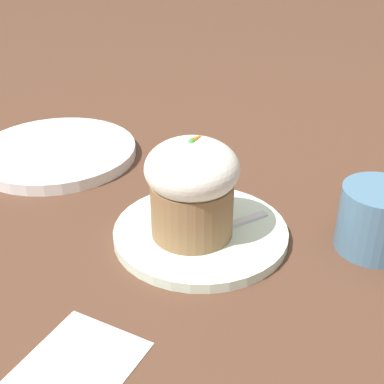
# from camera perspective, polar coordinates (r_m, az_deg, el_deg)

# --- Properties ---
(ground_plane) EXTENTS (4.00, 4.00, 0.00)m
(ground_plane) POSITION_cam_1_polar(r_m,az_deg,el_deg) (0.65, 0.92, -4.82)
(ground_plane) COLOR #513323
(dessert_plate) EXTENTS (0.21, 0.21, 0.01)m
(dessert_plate) POSITION_cam_1_polar(r_m,az_deg,el_deg) (0.65, 0.93, -4.36)
(dessert_plate) COLOR silver
(dessert_plate) RESTS_ON ground_plane
(carrot_cake) EXTENTS (0.11, 0.11, 0.12)m
(carrot_cake) POSITION_cam_1_polar(r_m,az_deg,el_deg) (0.60, 0.00, 0.59)
(carrot_cake) COLOR olive
(carrot_cake) RESTS_ON dessert_plate
(spoon) EXTENTS (0.11, 0.07, 0.01)m
(spoon) POSITION_cam_1_polar(r_m,az_deg,el_deg) (0.63, 2.42, -4.08)
(spoon) COLOR silver
(spoon) RESTS_ON dessert_plate
(coffee_cup) EXTENTS (0.12, 0.09, 0.08)m
(coffee_cup) POSITION_cam_1_polar(r_m,az_deg,el_deg) (0.65, 19.11, -2.64)
(coffee_cup) COLOR teal
(coffee_cup) RESTS_ON ground_plane
(side_plate) EXTENTS (0.25, 0.25, 0.02)m
(side_plate) POSITION_cam_1_polar(r_m,az_deg,el_deg) (0.86, -14.24, 4.13)
(side_plate) COLOR white
(side_plate) RESTS_ON ground_plane
(paper_napkin) EXTENTS (0.11, 0.10, 0.00)m
(paper_napkin) POSITION_cam_1_polar(r_m,az_deg,el_deg) (0.50, -11.83, -17.88)
(paper_napkin) COLOR white
(paper_napkin) RESTS_ON ground_plane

